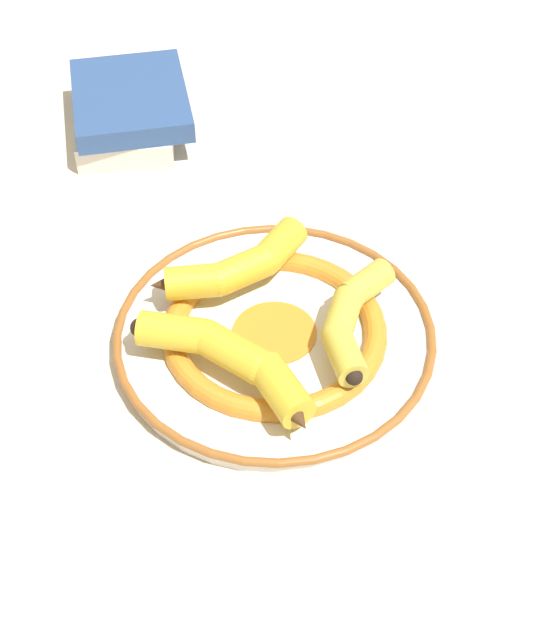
# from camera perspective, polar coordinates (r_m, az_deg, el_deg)

# --- Properties ---
(ground_plane) EXTENTS (2.80, 2.80, 0.00)m
(ground_plane) POSITION_cam_1_polar(r_m,az_deg,el_deg) (0.91, -1.68, -2.73)
(ground_plane) COLOR beige
(decorative_bowl) EXTENTS (0.33, 0.33, 0.03)m
(decorative_bowl) POSITION_cam_1_polar(r_m,az_deg,el_deg) (0.92, -0.00, -0.91)
(decorative_bowl) COLOR white
(decorative_bowl) RESTS_ON ground_plane
(banana_a) EXTENTS (0.12, 0.19, 0.04)m
(banana_a) POSITION_cam_1_polar(r_m,az_deg,el_deg) (0.85, -2.86, -2.53)
(banana_a) COLOR gold
(banana_a) RESTS_ON decorative_bowl
(banana_b) EXTENTS (0.19, 0.07, 0.04)m
(banana_b) POSITION_cam_1_polar(r_m,az_deg,el_deg) (0.94, -2.45, 3.42)
(banana_b) COLOR gold
(banana_b) RESTS_ON decorative_bowl
(banana_c) EXTENTS (0.13, 0.14, 0.03)m
(banana_c) POSITION_cam_1_polar(r_m,az_deg,el_deg) (0.90, 4.96, 0.32)
(banana_c) COLOR gold
(banana_c) RESTS_ON decorative_bowl
(book_stack) EXTENTS (0.19, 0.21, 0.06)m
(book_stack) POSITION_cam_1_polar(r_m,az_deg,el_deg) (1.21, -9.31, 13.06)
(book_stack) COLOR silver
(book_stack) RESTS_ON ground_plane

